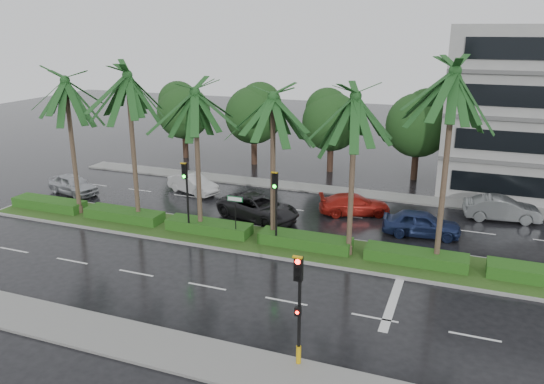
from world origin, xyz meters
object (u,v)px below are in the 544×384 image
at_px(car_white, 193,184).
at_px(car_grey, 502,209).
at_px(car_silver, 73,184).
at_px(car_darkgrey, 258,207).
at_px(signal_near, 299,306).
at_px(car_blue, 421,223).
at_px(street_sign, 235,207).
at_px(signal_median_left, 186,187).
at_px(car_red, 355,204).

bearing_deg(car_white, car_grey, -64.77).
bearing_deg(car_silver, car_darkgrey, -75.44).
height_order(signal_near, car_darkgrey, signal_near).
xyz_separation_m(car_silver, car_darkgrey, (14.76, -0.02, 0.04)).
relative_size(car_white, car_blue, 0.95).
relative_size(car_silver, car_blue, 0.96).
relative_size(street_sign, car_grey, 0.56).
bearing_deg(car_white, car_darkgrey, -97.21).
distance_m(signal_median_left, car_darkgrey, 5.48).
xyz_separation_m(street_sign, car_red, (5.32, 7.09, -1.45)).
xyz_separation_m(car_silver, car_white, (8.13, 3.40, -0.03)).
bearing_deg(car_blue, street_sign, 109.79).
relative_size(car_white, car_grey, 0.92).
relative_size(street_sign, car_silver, 0.60).
relative_size(car_red, car_grey, 1.00).
relative_size(car_white, car_red, 0.92).
height_order(signal_median_left, car_red, signal_median_left).
xyz_separation_m(car_darkgrey, car_grey, (14.56, 5.34, -0.01)).
xyz_separation_m(car_silver, car_blue, (24.82, 0.78, 0.03)).
height_order(signal_near, car_blue, signal_near).
distance_m(signal_near, car_silver, 26.08).
xyz_separation_m(street_sign, car_silver, (-15.00, 4.01, -1.39)).
xyz_separation_m(signal_median_left, street_sign, (3.00, 0.18, -0.87)).
bearing_deg(car_blue, signal_median_left, 104.98).
height_order(signal_median_left, car_darkgrey, signal_median_left).
distance_m(car_red, car_grey, 9.27).
bearing_deg(signal_near, car_grey, 69.14).
relative_size(signal_near, car_blue, 0.97).
height_order(car_white, car_darkgrey, car_darkgrey).
xyz_separation_m(signal_near, street_sign, (-7.00, 9.87, -0.38)).
distance_m(street_sign, car_white, 10.20).
xyz_separation_m(car_darkgrey, car_red, (5.56, 3.10, -0.10)).
bearing_deg(car_grey, signal_near, 151.74).
height_order(signal_median_left, car_silver, signal_median_left).
xyz_separation_m(street_sign, car_white, (-6.87, 7.41, -1.42)).
xyz_separation_m(car_white, car_blue, (16.69, -2.62, 0.07)).
relative_size(car_silver, car_grey, 0.93).
bearing_deg(street_sign, car_white, 132.83).
bearing_deg(car_silver, car_white, -52.69).
bearing_deg(signal_median_left, car_white, 117.01).
height_order(car_blue, car_grey, car_blue).
bearing_deg(car_darkgrey, car_red, -42.48).
bearing_deg(street_sign, signal_near, -54.66).
bearing_deg(car_silver, car_blue, -73.55).
distance_m(car_silver, car_white, 8.81).
relative_size(signal_median_left, car_white, 1.03).
bearing_deg(signal_median_left, car_silver, 160.72).
height_order(signal_median_left, car_white, signal_median_left).
height_order(car_white, car_red, car_white).
height_order(street_sign, car_grey, street_sign).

